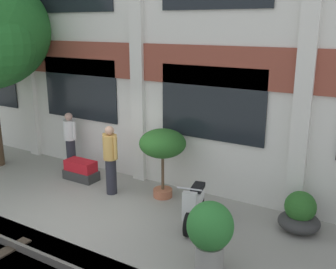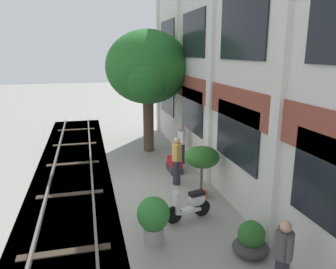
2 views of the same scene
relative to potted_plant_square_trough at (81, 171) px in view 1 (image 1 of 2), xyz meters
name	(u,v)px [view 1 (image 1 of 2)]	position (x,y,z in m)	size (l,w,h in m)	color
ground_plane	(74,215)	(1.30, -1.61, -0.25)	(80.00, 80.00, 0.00)	gray
apartment_facade	(144,26)	(1.30, 1.15, 3.70)	(16.53, 0.64, 7.93)	silver
potted_plant_square_trough	(81,171)	(0.00, 0.00, 0.00)	(0.93, 0.46, 0.53)	#333333
potted_plant_glazed_jar	(210,231)	(4.61, -1.78, 0.43)	(0.79, 0.79, 1.19)	gray
potted_plant_wide_bowl	(300,214)	(5.61, 0.28, 0.09)	(0.83, 0.83, 0.83)	#333333
potted_plant_terracotta_small	(163,146)	(2.43, 0.22, 1.02)	(1.09, 1.09, 1.67)	#B76647
scooter_second_parked	(195,204)	(3.70, -0.55, 0.19)	(0.58, 1.37, 0.98)	black
resident_by_doorway	(110,158)	(1.26, -0.27, 0.66)	(0.51, 0.34, 1.70)	#282833
resident_near_plants	(70,139)	(-0.87, 0.54, 0.62)	(0.52, 0.34, 1.62)	#282833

